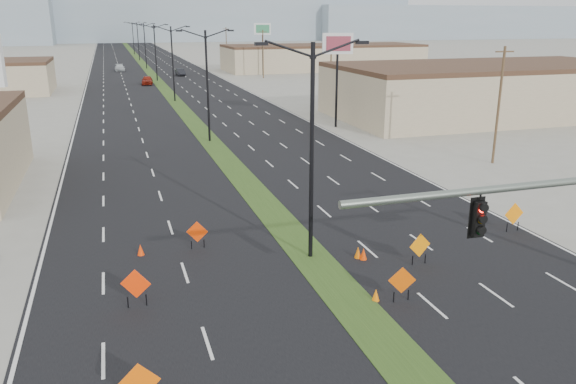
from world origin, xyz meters
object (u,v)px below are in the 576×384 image
object	(u,v)px
construction_sign_3	(402,282)
cone_2	(363,254)
cone_1	(376,295)
cone_3	(141,250)
streetlight_3	(155,51)
cone_0	(358,252)
streetlight_0	(312,147)
pole_sign_east_near	(338,51)
car_far	(120,68)
construction_sign_4	(420,247)
streetlight_1	(207,83)
car_left	(147,80)
car_mid	(180,72)
construction_sign_5	(514,215)
pole_sign_east_far	(263,33)
construction_sign_1	(136,285)
streetlight_4	(145,44)
streetlight_5	(138,40)
construction_sign_0	(139,384)
streetlight_6	(133,37)
construction_sign_2	(197,233)
streetlight_2	(173,61)

from	to	relation	value
construction_sign_3	cone_2	xyz separation A→B (m)	(0.29, 4.22, -0.59)
cone_1	cone_3	distance (m)	11.62
streetlight_3	cone_0	size ratio (longest dim) A/B	17.24
streetlight_0	pole_sign_east_near	xyz separation A→B (m)	(14.00, 31.22, 2.42)
car_far	cone_1	bearing A→B (deg)	-87.80
construction_sign_4	streetlight_1	bearing A→B (deg)	91.00
car_left	car_mid	size ratio (longest dim) A/B	1.05
cone_0	pole_sign_east_near	world-z (taller)	pole_sign_east_near
car_left	pole_sign_east_near	distance (m)	50.16
construction_sign_5	car_mid	bearing A→B (deg)	90.80
construction_sign_4	cone_1	xyz separation A→B (m)	(-3.49, -2.62, -0.63)
cone_0	cone_2	distance (m)	0.30
streetlight_3	pole_sign_east_far	xyz separation A→B (m)	(21.37, 4.32, 2.92)
construction_sign_1	cone_2	world-z (taller)	construction_sign_1
construction_sign_5	streetlight_3	bearing A→B (deg)	94.77
construction_sign_3	pole_sign_east_near	xyz separation A→B (m)	(12.00, 36.51, 6.96)
car_left	construction_sign_4	xyz separation A→B (m)	(6.72, -80.49, 0.14)
streetlight_4	car_mid	distance (m)	20.49
streetlight_5	construction_sign_5	world-z (taller)	streetlight_5
construction_sign_1	pole_sign_east_far	xyz separation A→B (m)	(29.57, 90.88, 7.39)
construction_sign_0	cone_3	size ratio (longest dim) A/B	2.82
streetlight_6	cone_2	distance (m)	169.15
car_mid	cone_0	xyz separation A→B (m)	(-3.18, -93.60, -0.40)
streetlight_5	car_left	world-z (taller)	streetlight_5
streetlight_0	construction_sign_2	world-z (taller)	streetlight_0
construction_sign_1	cone_0	bearing A→B (deg)	29.57
cone_3	car_far	bearing A→B (deg)	89.06
streetlight_4	car_left	xyz separation A→B (m)	(-2.20, -33.84, -4.67)
construction_sign_3	cone_1	bearing A→B (deg)	175.11
car_mid	cone_1	distance (m)	97.82
construction_sign_0	pole_sign_east_far	world-z (taller)	pole_sign_east_far
streetlight_4	construction_sign_3	distance (m)	117.39
streetlight_1	construction_sign_1	world-z (taller)	streetlight_1
construction_sign_2	construction_sign_4	world-z (taller)	construction_sign_4
cone_1	cone_2	world-z (taller)	cone_2
construction_sign_1	cone_0	xyz separation A→B (m)	(10.31, 1.74, -0.66)
car_left	streetlight_3	bearing A→B (deg)	76.00
construction_sign_3	construction_sign_4	bearing A→B (deg)	63.71
car_far	construction_sign_2	xyz separation A→B (m)	(1.04, -104.50, 0.12)
streetlight_3	pole_sign_east_near	xyz separation A→B (m)	(14.00, -52.78, 2.42)
streetlight_2	streetlight_4	size ratio (longest dim) A/B	1.00
streetlight_6	streetlight_3	bearing A→B (deg)	-90.00
construction_sign_0	construction_sign_2	xyz separation A→B (m)	(3.43, 11.66, -0.12)
construction_sign_1	pole_sign_east_far	world-z (taller)	pole_sign_east_far
construction_sign_5	cone_0	distance (m)	9.44
streetlight_6	construction_sign_3	bearing A→B (deg)	-89.34
streetlight_1	construction_sign_4	bearing A→B (deg)	-81.51
construction_sign_2	car_far	bearing A→B (deg)	108.23
streetlight_1	car_far	distance (m)	79.53
streetlight_5	construction_sign_5	distance (m)	140.61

